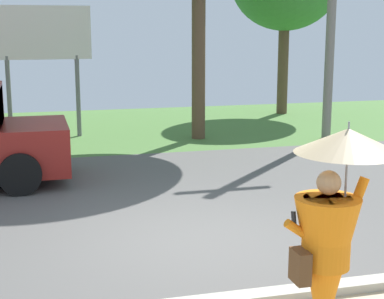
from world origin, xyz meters
name	(u,v)px	position (x,y,z in m)	size (l,w,h in m)	color
ground_plane	(156,190)	(0.00, 2.95, -0.05)	(40.00, 22.00, 0.20)	#565451
monk_pedestrian	(330,237)	(0.41, -3.05, 1.08)	(1.05, 0.95, 2.13)	orange
roadside_billboard	(41,42)	(-1.86, 8.83, 2.55)	(2.60, 0.12, 3.50)	slate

